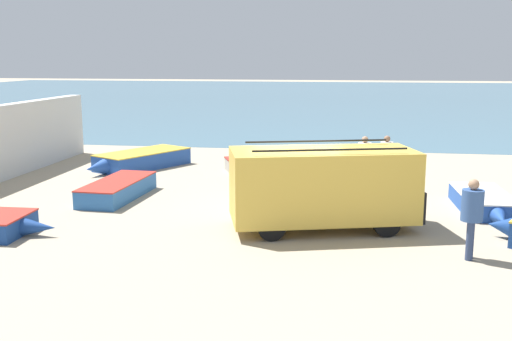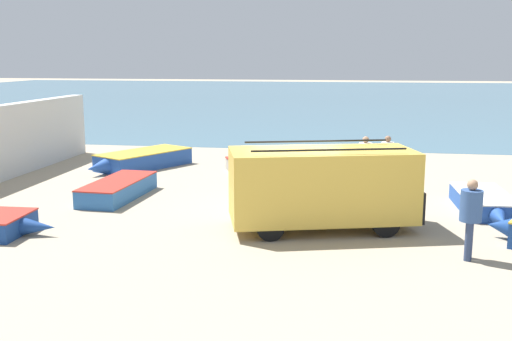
# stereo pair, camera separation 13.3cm
# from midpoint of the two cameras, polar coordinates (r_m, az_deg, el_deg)

# --- Properties ---
(ground_plane) EXTENTS (200.00, 200.00, 0.00)m
(ground_plane) POSITION_cam_midpoint_polar(r_m,az_deg,el_deg) (17.10, 3.93, -4.21)
(ground_plane) COLOR tan
(sea_water) EXTENTS (120.00, 80.00, 0.01)m
(sea_water) POSITION_cam_midpoint_polar(r_m,az_deg,el_deg) (68.60, 8.22, 6.99)
(sea_water) COLOR #477084
(sea_water) RESTS_ON ground_plane
(parked_van) EXTENTS (5.12, 3.19, 2.23)m
(parked_van) POSITION_cam_midpoint_polar(r_m,az_deg,el_deg) (15.51, 6.62, -1.41)
(parked_van) COLOR gold
(parked_van) RESTS_ON ground_plane
(fishing_rowboat_1) EXTENTS (3.35, 4.63, 0.67)m
(fishing_rowboat_1) POSITION_cam_midpoint_polar(r_m,az_deg,el_deg) (24.55, -10.73, 1.02)
(fishing_rowboat_1) COLOR #234CA3
(fishing_rowboat_1) RESTS_ON ground_plane
(fishing_rowboat_3) EXTENTS (1.45, 4.22, 0.57)m
(fishing_rowboat_3) POSITION_cam_midpoint_polar(r_m,az_deg,el_deg) (19.63, -12.62, -1.63)
(fishing_rowboat_3) COLOR #2D66AD
(fishing_rowboat_3) RESTS_ON ground_plane
(fishing_rowboat_4) EXTENTS (4.58, 2.82, 0.51)m
(fishing_rowboat_4) POSITION_cam_midpoint_polar(r_m,az_deg,el_deg) (23.65, 2.31, 0.64)
(fishing_rowboat_4) COLOR #ADA89E
(fishing_rowboat_4) RESTS_ON ground_plane
(fishing_rowboat_5) EXTENTS (1.50, 3.76, 0.51)m
(fishing_rowboat_5) POSITION_cam_midpoint_polar(r_m,az_deg,el_deg) (18.62, 21.09, -2.86)
(fishing_rowboat_5) COLOR #234CA3
(fishing_rowboat_5) RESTS_ON ground_plane
(fisherman_0) EXTENTS (0.45, 0.45, 1.72)m
(fisherman_0) POSITION_cam_midpoint_polar(r_m,az_deg,el_deg) (21.05, 10.53, 1.35)
(fisherman_0) COLOR #38383D
(fisherman_0) RESTS_ON ground_plane
(fisherman_1) EXTENTS (0.42, 0.42, 1.60)m
(fisherman_1) POSITION_cam_midpoint_polar(r_m,az_deg,el_deg) (18.99, 10.92, 0.08)
(fisherman_1) COLOR navy
(fisherman_1) RESTS_ON ground_plane
(fisherman_2) EXTENTS (0.45, 0.45, 1.70)m
(fisherman_2) POSITION_cam_midpoint_polar(r_m,az_deg,el_deg) (21.57, 12.57, 1.45)
(fisherman_2) COLOR #38383D
(fisherman_2) RESTS_ON ground_plane
(fisherman_3) EXTENTS (0.48, 0.48, 1.81)m
(fisherman_3) POSITION_cam_midpoint_polar(r_m,az_deg,el_deg) (13.93, 20.03, -3.73)
(fisherman_3) COLOR navy
(fisherman_3) RESTS_ON ground_plane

